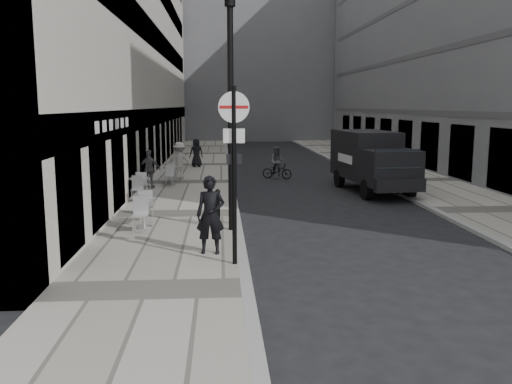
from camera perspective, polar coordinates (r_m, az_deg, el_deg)
ground at (r=8.57m, az=-0.02°, el=-16.63°), size 120.00×120.00×0.00m
sidewalk at (r=26.01m, az=-7.03°, el=0.97°), size 4.00×60.00×0.12m
far_sidewalk at (r=27.65m, az=16.37°, el=1.15°), size 4.00×60.00×0.12m
building_left at (r=33.09m, az=-13.99°, el=18.05°), size 4.00×45.00×18.00m
building_far at (r=64.15m, az=-2.04°, el=15.65°), size 24.00×16.00×22.00m
walking_man at (r=13.25m, az=-4.81°, el=-2.43°), size 0.74×0.52×1.92m
sign_post at (r=12.09m, az=-2.32°, el=4.23°), size 0.69×0.11×4.02m
lamppost at (r=15.51m, az=-2.68°, el=9.49°), size 0.30×0.30×6.66m
bollard_near at (r=16.41m, az=-4.04°, el=-1.74°), size 0.14×0.14×1.03m
bollard_far at (r=16.61m, az=-2.48°, el=-1.95°), size 0.11×0.11×0.83m
panel_van at (r=23.87m, az=12.03°, el=3.50°), size 2.58×5.69×2.60m
cyclist at (r=27.63m, az=2.23°, el=2.73°), size 1.63×1.07×1.66m
pedestrian_a at (r=24.07m, az=-11.15°, el=2.37°), size 1.05×0.61×1.68m
pedestrian_b at (r=26.88m, az=-8.05°, el=3.29°), size 1.21×0.73×1.82m
pedestrian_c at (r=32.18m, az=-6.30°, el=4.13°), size 0.93×0.74×1.66m
cafe_table_near at (r=21.17m, az=-12.14°, el=0.53°), size 0.79×1.77×1.01m
cafe_table_mid at (r=16.42m, az=-11.75°, el=-1.88°), size 0.80×1.82×1.03m
cafe_table_far at (r=25.30m, az=-8.96°, el=1.90°), size 0.72×1.63×0.93m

